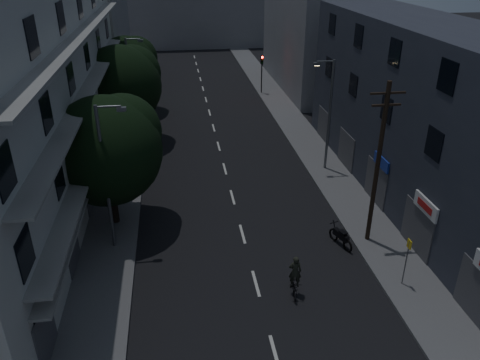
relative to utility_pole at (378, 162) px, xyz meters
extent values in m
plane|color=black|center=(-6.86, 15.70, -4.87)|extent=(160.00, 160.00, 0.00)
cube|color=#565659|center=(-14.36, 15.70, -4.79)|extent=(3.00, 90.00, 0.15)
cube|color=#565659|center=(0.64, 15.70, -4.79)|extent=(3.00, 90.00, 0.15)
cube|color=beige|center=(-6.86, -7.30, -4.86)|extent=(0.15, 2.00, 0.01)
cube|color=beige|center=(-6.86, -2.80, -4.86)|extent=(0.15, 2.00, 0.01)
cube|color=beige|center=(-6.86, 1.70, -4.86)|extent=(0.15, 2.00, 0.01)
cube|color=beige|center=(-6.86, 6.20, -4.86)|extent=(0.15, 2.00, 0.01)
cube|color=beige|center=(-6.86, 10.70, -4.86)|extent=(0.15, 2.00, 0.01)
cube|color=beige|center=(-6.86, 15.20, -4.86)|extent=(0.15, 2.00, 0.01)
cube|color=beige|center=(-6.86, 19.70, -4.86)|extent=(0.15, 2.00, 0.01)
cube|color=beige|center=(-6.86, 24.20, -4.86)|extent=(0.15, 2.00, 0.01)
cube|color=beige|center=(-6.86, 28.70, -4.86)|extent=(0.15, 2.00, 0.01)
cube|color=beige|center=(-6.86, 33.20, -4.86)|extent=(0.15, 2.00, 0.01)
cube|color=beige|center=(-6.86, 37.70, -4.86)|extent=(0.15, 2.00, 0.01)
cube|color=beige|center=(-6.86, 42.20, -4.86)|extent=(0.15, 2.00, 0.01)
cube|color=beige|center=(-6.86, 46.70, -4.86)|extent=(0.15, 2.00, 0.01)
cube|color=beige|center=(-6.86, 51.20, -4.86)|extent=(0.15, 2.00, 0.01)
cube|color=#B5B5B0|center=(-18.86, 8.70, 2.13)|extent=(6.00, 36.00, 14.00)
cube|color=black|center=(-15.84, -6.30, -2.87)|extent=(0.06, 1.60, 1.60)
cube|color=black|center=(-15.84, -0.30, -2.87)|extent=(0.06, 1.60, 1.60)
cube|color=black|center=(-15.84, 5.70, -2.87)|extent=(0.06, 1.60, 1.60)
cube|color=black|center=(-15.84, 11.70, -2.87)|extent=(0.06, 1.60, 1.60)
cube|color=black|center=(-15.84, 17.70, -2.87)|extent=(0.06, 1.60, 1.60)
cube|color=black|center=(-15.84, 23.70, -2.87)|extent=(0.06, 1.60, 1.60)
cube|color=black|center=(-15.84, -6.30, 0.33)|extent=(0.06, 1.60, 1.60)
cube|color=black|center=(-15.84, -0.30, 0.33)|extent=(0.06, 1.60, 1.60)
cube|color=black|center=(-15.84, 5.70, 0.33)|extent=(0.06, 1.60, 1.60)
cube|color=black|center=(-15.84, 11.70, 0.33)|extent=(0.06, 1.60, 1.60)
cube|color=black|center=(-15.84, 17.70, 0.33)|extent=(0.06, 1.60, 1.60)
cube|color=black|center=(-15.84, 23.70, 0.33)|extent=(0.06, 1.60, 1.60)
cube|color=black|center=(-15.84, -6.30, 3.53)|extent=(0.06, 1.60, 1.60)
cube|color=black|center=(-15.84, -0.30, 3.53)|extent=(0.06, 1.60, 1.60)
cube|color=black|center=(-15.84, 5.70, 3.53)|extent=(0.06, 1.60, 1.60)
cube|color=black|center=(-15.84, 11.70, 3.53)|extent=(0.06, 1.60, 1.60)
cube|color=black|center=(-15.84, 17.70, 3.53)|extent=(0.06, 1.60, 1.60)
cube|color=black|center=(-15.84, 23.70, 3.53)|extent=(0.06, 1.60, 1.60)
cube|color=black|center=(-15.84, -0.30, 6.73)|extent=(0.06, 1.60, 1.60)
cube|color=black|center=(-15.84, 5.70, 6.73)|extent=(0.06, 1.60, 1.60)
cube|color=black|center=(-15.84, 11.70, 6.73)|extent=(0.06, 1.60, 1.60)
cube|color=gray|center=(-15.36, 8.70, -0.87)|extent=(1.00, 32.40, 0.12)
cube|color=gray|center=(-15.36, 8.70, 2.33)|extent=(1.00, 32.40, 0.12)
cube|color=gray|center=(-15.36, 8.70, 5.53)|extent=(1.00, 32.40, 0.12)
cube|color=gray|center=(-15.46, 8.70, -1.77)|extent=(0.80, 32.40, 0.12)
cube|color=#424247|center=(-15.83, -6.30, -3.47)|extent=(0.06, 2.40, 2.40)
cube|color=#424247|center=(-15.83, -0.30, -3.47)|extent=(0.06, 2.40, 2.40)
cube|color=#424247|center=(-15.83, 5.70, -3.47)|extent=(0.06, 2.40, 2.40)
cube|color=#424247|center=(-15.83, 11.70, -3.47)|extent=(0.06, 2.40, 2.40)
cube|color=#424247|center=(-15.83, 17.70, -3.47)|extent=(0.06, 2.40, 2.40)
cube|color=#424247|center=(-15.83, 23.70, -3.47)|extent=(0.06, 2.40, 2.40)
cube|color=#2B2E3A|center=(5.14, 4.70, 0.63)|extent=(6.00, 28.00, 11.00)
cube|color=black|center=(2.12, -1.30, 1.43)|extent=(0.06, 1.40, 1.50)
cube|color=black|center=(2.12, 4.20, 1.43)|extent=(0.06, 1.40, 1.50)
cube|color=black|center=(2.12, 9.70, 1.43)|extent=(0.06, 1.40, 1.50)
cube|color=black|center=(2.12, 15.20, 1.43)|extent=(0.06, 1.40, 1.50)
cube|color=black|center=(2.12, -1.30, 4.73)|extent=(0.06, 1.40, 1.50)
cube|color=black|center=(2.12, 4.20, 4.73)|extent=(0.06, 1.40, 1.50)
cube|color=black|center=(2.12, 9.70, 4.73)|extent=(0.06, 1.40, 1.50)
cube|color=black|center=(2.12, 15.20, 4.73)|extent=(0.06, 1.40, 1.50)
cube|color=#424247|center=(2.11, -6.80, -3.47)|extent=(0.06, 3.00, 2.60)
cube|color=#424247|center=(2.11, -1.30, -3.47)|extent=(0.06, 3.00, 2.60)
cube|color=#424247|center=(2.11, 4.20, -3.47)|extent=(0.06, 3.00, 2.60)
cube|color=#424247|center=(2.11, 9.70, -3.47)|extent=(0.06, 3.00, 2.60)
cube|color=#424247|center=(2.11, 15.20, -3.47)|extent=(0.06, 3.00, 2.60)
cube|color=silver|center=(2.04, -1.80, -1.77)|extent=(0.12, 2.20, 0.80)
cube|color=#B21414|center=(1.96, -1.80, -1.77)|extent=(0.02, 1.40, 0.36)
cube|color=navy|center=(2.04, 3.70, -1.77)|extent=(0.12, 2.00, 0.70)
cube|color=slate|center=(-18.86, 38.70, 3.13)|extent=(6.00, 20.00, 16.00)
cube|color=slate|center=(5.14, 32.70, 1.63)|extent=(6.00, 20.00, 13.00)
cube|color=slate|center=(-6.86, 60.70, 0.13)|extent=(24.00, 8.00, 10.00)
cylinder|color=black|center=(-14.21, 3.94, -2.64)|extent=(0.44, 0.44, 4.16)
sphere|color=black|center=(-14.21, 3.94, -0.14)|extent=(6.24, 6.24, 6.24)
sphere|color=black|center=(-13.27, 4.72, 0.64)|extent=(4.37, 4.37, 4.37)
sphere|color=black|center=(-14.99, 3.32, 0.33)|extent=(4.06, 4.06, 4.06)
cylinder|color=black|center=(-14.46, 17.14, -2.56)|extent=(0.44, 0.44, 4.31)
sphere|color=black|center=(-14.46, 17.14, 0.02)|extent=(6.49, 6.49, 6.49)
sphere|color=black|center=(-13.49, 17.95, 0.83)|extent=(4.54, 4.54, 4.54)
sphere|color=black|center=(-15.27, 16.49, 0.51)|extent=(4.22, 4.22, 4.22)
cylinder|color=black|center=(-14.61, 25.44, -2.74)|extent=(0.44, 0.44, 3.96)
sphere|color=black|center=(-14.61, 25.44, -0.36)|extent=(5.91, 5.91, 5.91)
sphere|color=black|center=(-13.72, 26.18, 0.38)|extent=(4.14, 4.14, 4.14)
sphere|color=black|center=(-15.34, 24.85, 0.08)|extent=(3.84, 3.84, 3.84)
cylinder|color=black|center=(-0.48, 30.06, -3.12)|extent=(0.12, 0.12, 3.20)
cube|color=black|center=(-0.48, 30.06, -1.07)|extent=(0.28, 0.22, 0.90)
sphere|color=#FF0C05|center=(-0.48, 29.91, -0.74)|extent=(0.22, 0.22, 0.22)
sphere|color=#3F330C|center=(-0.48, 29.91, -1.04)|extent=(0.22, 0.22, 0.22)
sphere|color=black|center=(-0.48, 29.91, -1.34)|extent=(0.22, 0.22, 0.22)
cylinder|color=black|center=(-13.52, 31.00, -3.12)|extent=(0.12, 0.12, 3.20)
cube|color=black|center=(-13.52, 31.00, -1.07)|extent=(0.28, 0.22, 0.90)
sphere|color=black|center=(-13.52, 30.85, -0.74)|extent=(0.22, 0.22, 0.22)
sphere|color=#3F330C|center=(-13.52, 30.85, -1.04)|extent=(0.22, 0.22, 0.22)
sphere|color=#0CFF26|center=(-13.52, 30.85, -1.34)|extent=(0.22, 0.22, 0.22)
cylinder|color=slate|center=(-14.03, 1.38, -0.72)|extent=(0.18, 0.18, 8.00)
cylinder|color=slate|center=(-13.43, 1.38, 3.18)|extent=(1.20, 0.10, 0.10)
cube|color=slate|center=(-12.83, 1.38, 3.03)|extent=(0.45, 0.25, 0.18)
cube|color=#4C4C4C|center=(-12.83, 1.38, 2.93)|extent=(0.35, 0.18, 0.04)
cylinder|color=slate|center=(0.52, 9.51, -0.72)|extent=(0.18, 0.18, 8.00)
cylinder|color=slate|center=(-0.08, 9.51, 3.18)|extent=(1.20, 0.10, 0.10)
cube|color=slate|center=(-0.68, 9.51, 3.03)|extent=(0.45, 0.25, 0.18)
cube|color=#FFD88C|center=(-0.68, 9.51, 2.93)|extent=(0.35, 0.18, 0.04)
cylinder|color=slate|center=(-13.99, 20.05, -0.72)|extent=(0.18, 0.18, 8.00)
cylinder|color=slate|center=(-13.39, 20.05, 3.18)|extent=(1.20, 0.10, 0.10)
cube|color=slate|center=(-12.79, 20.05, 3.03)|extent=(0.45, 0.25, 0.18)
cube|color=#4C4C4C|center=(-12.79, 20.05, 2.93)|extent=(0.35, 0.18, 0.04)
cylinder|color=black|center=(0.00, 0.00, -0.22)|extent=(0.24, 0.24, 9.00)
cube|color=black|center=(0.00, 0.00, 3.68)|extent=(1.80, 0.10, 0.10)
cube|color=black|center=(0.00, 0.00, 3.08)|extent=(1.50, 0.10, 0.10)
cylinder|color=#595B60|center=(0.17, -4.00, -3.47)|extent=(0.06, 0.06, 2.50)
cube|color=yellow|center=(0.17, -4.00, -2.42)|extent=(0.05, 0.35, 0.45)
torus|color=black|center=(-1.44, -0.77, -4.55)|extent=(0.35, 0.74, 0.74)
torus|color=black|center=(-1.85, 0.41, -4.55)|extent=(0.35, 0.74, 0.74)
cube|color=black|center=(-1.64, -0.18, -4.22)|extent=(0.62, 1.17, 0.37)
cube|color=black|center=(-1.59, -0.33, -3.95)|extent=(0.45, 0.55, 0.10)
cylinder|color=black|center=(-1.83, 0.36, -4.08)|extent=(0.21, 0.45, 0.88)
cube|color=black|center=(-1.86, 0.46, -3.77)|extent=(0.56, 0.23, 0.04)
imported|color=black|center=(-5.19, -3.77, -4.43)|extent=(0.81, 1.74, 0.88)
imported|color=black|center=(-5.19, -3.77, -3.59)|extent=(0.66, 0.49, 1.68)
camera|label=1|loc=(-10.27, -20.88, 9.99)|focal=35.00mm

